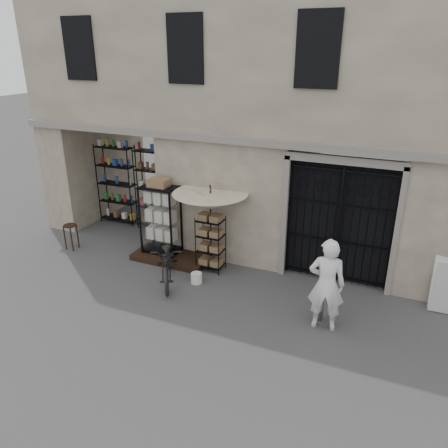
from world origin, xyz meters
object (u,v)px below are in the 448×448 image
at_px(wooden_stool, 71,236).
at_px(shopkeeper, 322,326).
at_px(wire_rack, 211,244).
at_px(market_umbrella, 210,197).
at_px(display_cabinet, 161,223).
at_px(white_bucket, 196,278).
at_px(steel_bollard, 320,303).
at_px(bicycle, 169,280).

height_order(wooden_stool, shopkeeper, wooden_stool).
relative_size(wire_rack, wooden_stool, 1.99).
distance_m(market_umbrella, wooden_stool, 4.33).
relative_size(display_cabinet, white_bucket, 7.44).
height_order(display_cabinet, market_umbrella, market_umbrella).
relative_size(wooden_stool, steel_bollard, 0.92).
bearing_deg(steel_bollard, wire_rack, 159.87).
bearing_deg(wooden_stool, display_cabinet, 12.44).
bearing_deg(steel_bollard, white_bucket, 173.59).
height_order(display_cabinet, wire_rack, display_cabinet).
relative_size(wire_rack, market_umbrella, 0.54).
height_order(wire_rack, wooden_stool, wire_rack).
bearing_deg(market_umbrella, white_bucket, -88.36).
xyz_separation_m(steel_bollard, shopkeeper, (0.12, -0.23, -0.39)).
xyz_separation_m(wire_rack, steel_bollard, (2.98, -1.09, -0.31)).
relative_size(wooden_stool, shopkeeper, 0.37).
bearing_deg(display_cabinet, wooden_stool, -157.51).
distance_m(steel_bollard, shopkeeper, 0.47).
bearing_deg(bicycle, white_bucket, -14.59).
bearing_deg(steel_bollard, market_umbrella, 157.94).
distance_m(wooden_stool, steel_bollard, 7.10).
xyz_separation_m(market_umbrella, white_bucket, (0.03, -0.89, -1.77)).
relative_size(market_umbrella, steel_bollard, 3.38).
bearing_deg(bicycle, shopkeeper, -34.71).
xyz_separation_m(white_bucket, steel_bollard, (3.02, -0.34, 0.26)).
distance_m(market_umbrella, steel_bollard, 3.61).
height_order(display_cabinet, wooden_stool, display_cabinet).
distance_m(white_bucket, bicycle, 0.70).
bearing_deg(market_umbrella, bicycle, -121.22).
bearing_deg(wooden_stool, bicycle, -8.46).
relative_size(steel_bollard, shopkeeper, 0.40).
bearing_deg(steel_bollard, bicycle, 177.34).
bearing_deg(white_bucket, steel_bollard, -6.41).
bearing_deg(market_umbrella, wire_rack, -67.16).
bearing_deg(shopkeeper, bicycle, -13.73).
height_order(white_bucket, steel_bollard, steel_bollard).
xyz_separation_m(display_cabinet, bicycle, (0.81, -1.07, -0.97)).
bearing_deg(bicycle, steel_bollard, -31.31).
distance_m(wire_rack, bicycle, 1.35).
xyz_separation_m(wire_rack, white_bucket, (-0.03, -0.76, -0.57)).
relative_size(wire_rack, shopkeeper, 0.73).
relative_size(display_cabinet, wire_rack, 1.38).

